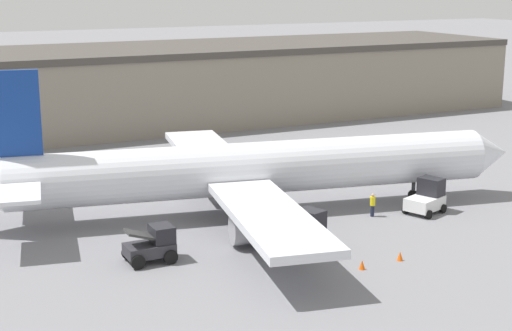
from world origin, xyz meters
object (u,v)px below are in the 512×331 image
at_px(belt_loader_truck, 153,245).
at_px(pushback_tug, 427,198).
at_px(safety_cone_far, 400,256).
at_px(ground_crew_worker, 373,204).
at_px(safety_cone_near, 362,265).
at_px(airplane, 243,170).
at_px(baggage_tug, 305,232).

distance_m(belt_loader_truck, pushback_tug, 20.15).
distance_m(belt_loader_truck, safety_cone_far, 14.20).
xyz_separation_m(ground_crew_worker, safety_cone_near, (-6.20, -8.06, -0.59)).
distance_m(belt_loader_truck, safety_cone_near, 11.90).
height_order(ground_crew_worker, safety_cone_far, ground_crew_worker).
bearing_deg(ground_crew_worker, safety_cone_near, -158.19).
height_order(airplane, baggage_tug, airplane).
bearing_deg(belt_loader_truck, safety_cone_near, -32.13).
bearing_deg(pushback_tug, belt_loader_truck, 161.46).
distance_m(ground_crew_worker, baggage_tug, 8.31).
bearing_deg(safety_cone_far, baggage_tug, 134.09).
distance_m(ground_crew_worker, safety_cone_near, 10.18).
bearing_deg(ground_crew_worker, baggage_tug, 176.25).
xyz_separation_m(ground_crew_worker, baggage_tug, (-7.41, -3.75, 0.21)).
relative_size(baggage_tug, safety_cone_far, 5.63).
height_order(belt_loader_truck, safety_cone_near, belt_loader_truck).
height_order(ground_crew_worker, belt_loader_truck, belt_loader_truck).
bearing_deg(baggage_tug, pushback_tug, -3.08).
distance_m(airplane, ground_crew_worker, 9.13).
xyz_separation_m(ground_crew_worker, safety_cone_far, (-3.45, -7.84, -0.59)).
distance_m(ground_crew_worker, belt_loader_truck, 16.32).
xyz_separation_m(baggage_tug, safety_cone_far, (3.95, -4.08, -0.80)).
distance_m(airplane, belt_loader_truck, 10.89).
distance_m(airplane, safety_cone_far, 13.39).
bearing_deg(baggage_tug, airplane, 73.68).
xyz_separation_m(ground_crew_worker, pushback_tug, (3.91, -0.85, 0.19)).
bearing_deg(safety_cone_far, ground_crew_worker, 66.21).
distance_m(baggage_tug, belt_loader_truck, 9.06).
bearing_deg(safety_cone_far, safety_cone_near, -175.38).
bearing_deg(safety_cone_near, airplane, 96.22).
bearing_deg(pushback_tug, safety_cone_far, -157.42).
relative_size(ground_crew_worker, pushback_tug, 0.51).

